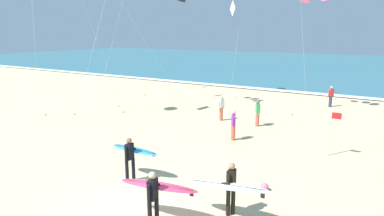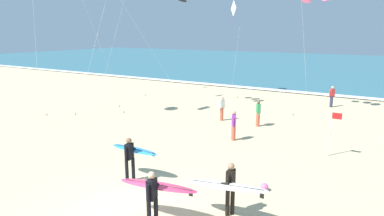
# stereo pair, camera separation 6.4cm
# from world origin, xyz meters

# --- Properties ---
(ground_plane) EXTENTS (160.00, 160.00, 0.00)m
(ground_plane) POSITION_xyz_m (0.00, 0.00, 0.00)
(ground_plane) COLOR #CCB789
(ocean_water) EXTENTS (160.00, 60.00, 0.08)m
(ocean_water) POSITION_xyz_m (0.00, 53.69, 0.04)
(ocean_water) COLOR #336B7A
(ocean_water) RESTS_ON ground
(shoreline_foam) EXTENTS (160.00, 1.18, 0.01)m
(shoreline_foam) POSITION_xyz_m (0.00, 23.99, 0.09)
(shoreline_foam) COLOR white
(shoreline_foam) RESTS_ON ocean_water
(surfer_lead) EXTENTS (2.54, 1.09, 1.71)m
(surfer_lead) POSITION_xyz_m (1.08, -0.04, 1.05)
(surfer_lead) COLOR black
(surfer_lead) RESTS_ON ground
(surfer_trailing) EXTENTS (2.00, 1.02, 1.71)m
(surfer_trailing) POSITION_xyz_m (-1.51, 1.92, 1.04)
(surfer_trailing) COLOR black
(surfer_trailing) RESTS_ON ground
(surfer_third) EXTENTS (2.56, 0.99, 1.71)m
(surfer_third) POSITION_xyz_m (2.77, 1.33, 1.05)
(surfer_third) COLOR black
(surfer_third) RESTS_ON ground
(kite_diamond_ivory_distant) EXTENTS (1.63, 1.74, 8.16)m
(kite_diamond_ivory_distant) POSITION_xyz_m (-5.57, 20.10, 7.29)
(kite_diamond_ivory_distant) COLOR white
(kite_diamond_ivory_distant) RESTS_ON ground
(bystander_white_top) EXTENTS (0.29, 0.47, 1.59)m
(bystander_white_top) POSITION_xyz_m (-2.36, 11.47, 0.81)
(bystander_white_top) COLOR #D8593F
(bystander_white_top) RESTS_ON ground
(bystander_green_top) EXTENTS (0.34, 0.41, 1.59)m
(bystander_green_top) POSITION_xyz_m (0.08, 11.37, 0.81)
(bystander_green_top) COLOR #D8593F
(bystander_green_top) RESTS_ON ground
(bystander_red_top) EXTENTS (0.36, 0.40, 1.59)m
(bystander_red_top) POSITION_xyz_m (3.02, 19.21, 0.81)
(bystander_red_top) COLOR #2D334C
(bystander_red_top) RESTS_ON ground
(bystander_purple_top) EXTENTS (0.26, 0.48, 1.59)m
(bystander_purple_top) POSITION_xyz_m (-0.10, 8.21, 0.81)
(bystander_purple_top) COLOR #D8593F
(bystander_purple_top) RESTS_ON ground
(lifeguard_flag) EXTENTS (0.45, 0.05, 2.10)m
(lifeguard_flag) POSITION_xyz_m (4.58, 8.39, 1.27)
(lifeguard_flag) COLOR silver
(lifeguard_flag) RESTS_ON ground
(beach_ball) EXTENTS (0.28, 0.28, 0.28)m
(beach_ball) POSITION_xyz_m (3.16, 3.60, 0.14)
(beach_ball) COLOR pink
(beach_ball) RESTS_ON ground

